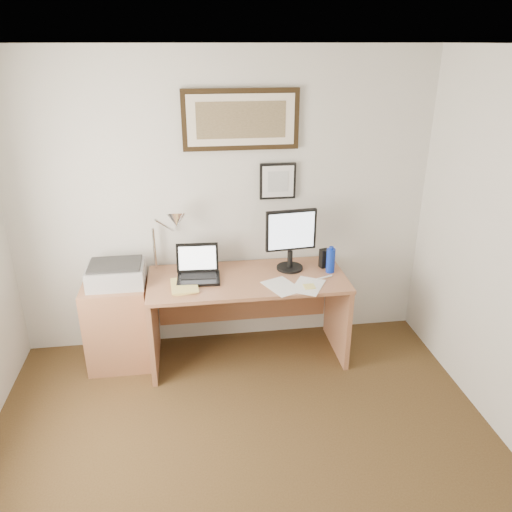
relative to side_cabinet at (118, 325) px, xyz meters
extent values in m
plane|color=silver|center=(0.92, -1.68, 2.13)|extent=(4.00, 4.00, 0.00)
cube|color=silver|center=(0.92, 0.32, 0.89)|extent=(3.50, 0.02, 2.50)
cube|color=#955D3E|center=(0.00, 0.00, 0.00)|extent=(0.50, 0.40, 0.73)
cylinder|color=#0D2AAB|center=(1.76, -0.03, 0.49)|extent=(0.07, 0.07, 0.20)
cylinder|color=#0D2AAB|center=(1.76, -0.03, 0.60)|extent=(0.04, 0.04, 0.02)
cube|color=black|center=(1.74, 0.07, 0.47)|extent=(0.09, 0.08, 0.16)
cube|color=white|center=(1.32, -0.24, 0.39)|extent=(0.32, 0.37, 0.00)
cube|color=white|center=(1.52, -0.27, 0.39)|extent=(0.33, 0.37, 0.00)
cube|color=#E9DC6E|center=(1.53, -0.29, 0.39)|extent=(0.09, 0.09, 0.01)
cylinder|color=white|center=(1.69, -0.15, 0.39)|extent=(0.14, 0.06, 0.02)
imported|color=#E3CE6B|center=(0.46, -0.15, 0.40)|extent=(0.22, 0.29, 0.02)
cube|color=#955D3E|center=(1.07, -0.05, 0.37)|extent=(1.60, 0.70, 0.03)
cube|color=#955D3E|center=(0.29, -0.05, -0.01)|extent=(0.04, 0.65, 0.72)
cube|color=#955D3E|center=(1.85, -0.05, -0.01)|extent=(0.04, 0.65, 0.72)
cube|color=#955D3E|center=(1.07, 0.28, 0.09)|extent=(1.50, 0.03, 0.55)
cube|color=black|center=(0.68, -0.04, 0.40)|extent=(0.35, 0.26, 0.02)
cube|color=black|center=(0.68, -0.01, 0.41)|extent=(0.29, 0.14, 0.00)
cube|color=black|center=(0.68, 0.09, 0.52)|extent=(0.34, 0.09, 0.23)
cube|color=white|center=(0.68, 0.08, 0.53)|extent=(0.30, 0.07, 0.18)
cylinder|color=black|center=(1.44, 0.07, 0.40)|extent=(0.22, 0.22, 0.02)
cylinder|color=black|center=(1.44, 0.07, 0.48)|extent=(0.04, 0.04, 0.14)
cube|color=black|center=(1.44, 0.06, 0.74)|extent=(0.42, 0.07, 0.34)
cube|color=white|center=(1.44, 0.04, 0.74)|extent=(0.38, 0.04, 0.30)
cube|color=#A7A7A9|center=(0.03, 0.03, 0.44)|extent=(0.44, 0.34, 0.16)
cube|color=#2C2C2C|center=(0.03, 0.03, 0.54)|extent=(0.40, 0.30, 0.02)
cylinder|color=silver|center=(0.33, 0.24, 0.56)|extent=(0.02, 0.02, 0.36)
cylinder|color=silver|center=(0.43, 0.18, 0.78)|extent=(0.15, 0.23, 0.19)
cone|color=silver|center=(0.53, 0.12, 0.84)|extent=(0.16, 0.18, 0.15)
cube|color=black|center=(1.07, 0.30, 1.58)|extent=(0.92, 0.03, 0.47)
cube|color=beige|center=(1.07, 0.28, 1.58)|extent=(0.84, 0.01, 0.39)
cube|color=brown|center=(1.07, 0.27, 1.58)|extent=(0.70, 0.00, 0.28)
cube|color=black|center=(1.37, 0.30, 1.08)|extent=(0.30, 0.02, 0.30)
cube|color=white|center=(1.37, 0.28, 1.08)|extent=(0.26, 0.00, 0.26)
cube|color=#ADB2B7|center=(1.37, 0.28, 1.08)|extent=(0.17, 0.00, 0.17)
camera|label=1|loc=(0.63, -3.66, 2.15)|focal=35.00mm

